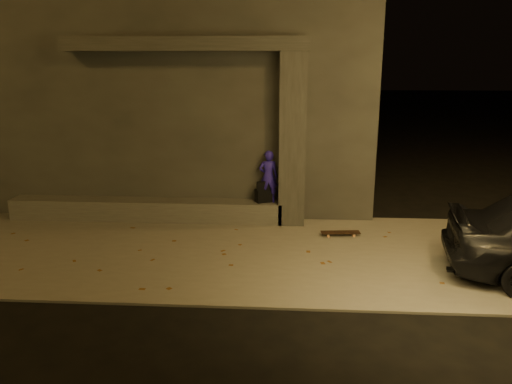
# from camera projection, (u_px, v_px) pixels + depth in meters

# --- Properties ---
(ground) EXTENTS (120.00, 120.00, 0.00)m
(ground) POSITION_uv_depth(u_px,v_px,m) (177.00, 301.00, 7.38)
(ground) COLOR black
(ground) RESTS_ON ground
(sidewalk) EXTENTS (11.00, 4.40, 0.04)m
(sidewalk) POSITION_uv_depth(u_px,v_px,m) (200.00, 250.00, 9.30)
(sidewalk) COLOR slate
(sidewalk) RESTS_ON ground
(building) EXTENTS (9.00, 5.10, 5.22)m
(building) POSITION_uv_depth(u_px,v_px,m) (189.00, 95.00, 13.06)
(building) COLOR #363431
(building) RESTS_ON ground
(ledge) EXTENTS (6.00, 0.55, 0.45)m
(ledge) POSITION_uv_depth(u_px,v_px,m) (146.00, 210.00, 11.03)
(ledge) COLOR #54514C
(ledge) RESTS_ON sidewalk
(column) EXTENTS (0.55, 0.55, 3.60)m
(column) POSITION_uv_depth(u_px,v_px,m) (292.00, 140.00, 10.43)
(column) COLOR #363431
(column) RESTS_ON sidewalk
(canopy) EXTENTS (5.00, 0.70, 0.28)m
(canopy) POSITION_uv_depth(u_px,v_px,m) (186.00, 44.00, 10.13)
(canopy) COLOR #363431
(canopy) RESTS_ON column
(skateboarder) EXTENTS (0.44, 0.31, 1.13)m
(skateboarder) POSITION_uv_depth(u_px,v_px,m) (268.00, 177.00, 10.66)
(skateboarder) COLOR #2619A7
(skateboarder) RESTS_ON ledge
(backpack) EXTENTS (0.40, 0.34, 0.48)m
(backpack) POSITION_uv_depth(u_px,v_px,m) (264.00, 195.00, 10.77)
(backpack) COLOR black
(backpack) RESTS_ON ledge
(skateboard) EXTENTS (0.79, 0.28, 0.09)m
(skateboard) POSITION_uv_depth(u_px,v_px,m) (340.00, 233.00, 10.00)
(skateboard) COLOR black
(skateboard) RESTS_ON sidewalk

